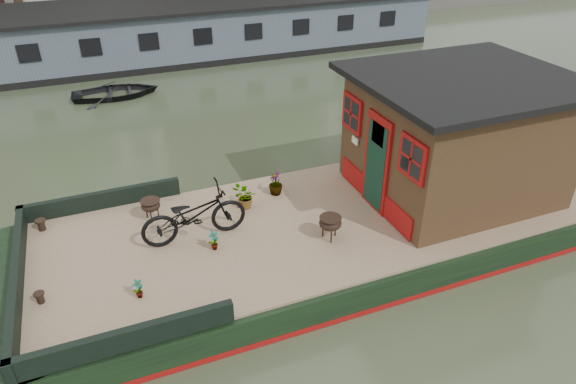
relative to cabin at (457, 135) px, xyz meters
name	(u,v)px	position (x,y,z in m)	size (l,w,h in m)	color
ground	(351,238)	(-2.19, 0.00, -1.88)	(120.00, 120.00, 0.00)	#2B3823
houseboat_hull	(290,241)	(-3.52, 0.00, -1.60)	(14.01, 4.02, 0.60)	black
houseboat_deck	(353,212)	(-2.19, 0.00, -1.25)	(11.80, 3.80, 0.05)	#997A5E
bow_bulwark	(75,265)	(-7.25, 0.00, -1.05)	(3.00, 4.00, 0.35)	black
cabin	(457,135)	(0.00, 0.00, 0.00)	(4.00, 3.50, 2.42)	#331F14
bicycle	(194,215)	(-5.23, 0.26, -0.74)	(0.65, 1.86, 0.98)	black
potted_plant_a	(214,241)	(-5.01, -0.20, -1.04)	(0.20, 0.13, 0.37)	#953D2A
potted_plant_c	(245,197)	(-4.11, 0.87, -0.98)	(0.44, 0.38, 0.49)	#B14C33
potted_plant_d	(276,183)	(-3.37, 1.15, -0.98)	(0.28, 0.28, 0.50)	#943B28
potted_plant_e	(138,289)	(-6.39, -0.95, -1.06)	(0.18, 0.12, 0.34)	brown
brazier_front	(330,228)	(-3.02, -0.64, -1.00)	(0.41, 0.41, 0.45)	black
brazier_rear	(151,210)	(-5.85, 1.15, -1.02)	(0.39, 0.39, 0.42)	black
bollard_port	(41,225)	(-7.79, 1.55, -1.12)	(0.19, 0.19, 0.22)	black
bollard_stbd	(40,298)	(-7.79, -0.50, -1.14)	(0.16, 0.16, 0.18)	black
dinghy	(115,88)	(-5.71, 10.02, -1.59)	(1.99, 2.78, 0.58)	black
far_houseboat	(192,30)	(-2.19, 14.00, -0.91)	(20.40, 4.40, 2.11)	#4D5667
quay	(164,12)	(-2.19, 20.50, -1.43)	(60.00, 6.00, 0.90)	#47443F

